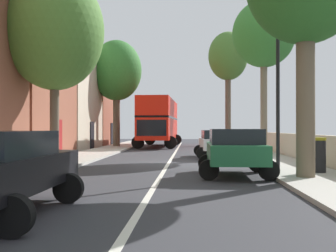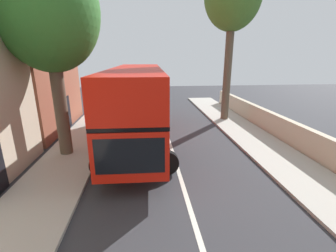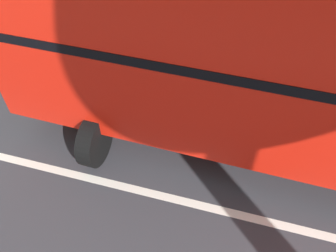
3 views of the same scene
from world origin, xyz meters
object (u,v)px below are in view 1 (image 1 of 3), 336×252
(double_decker_bus, at_px, (159,120))
(litter_bin_right, at_px, (318,155))
(parked_car_green_right_0, at_px, (235,149))
(street_tree_left_2, at_px, (117,71))
(street_tree_right_5, at_px, (228,58))
(parked_car_white_right_2, at_px, (218,142))
(street_tree_right_1, at_px, (264,35))
(street_tree_left_0, at_px, (55,31))
(lamppost_right, at_px, (278,70))

(double_decker_bus, bearing_deg, litter_bin_right, -72.04)
(double_decker_bus, relative_size, parked_car_green_right_0, 2.86)
(street_tree_left_2, xyz_separation_m, street_tree_right_5, (9.82, 5.52, 2.00))
(parked_car_green_right_0, height_order, street_tree_right_5, street_tree_right_5)
(double_decker_bus, bearing_deg, street_tree_right_5, 32.52)
(double_decker_bus, height_order, parked_car_green_right_0, double_decker_bus)
(parked_car_white_right_2, xyz_separation_m, street_tree_right_1, (2.73, 1.45, 6.10))
(parked_car_green_right_0, xyz_separation_m, parked_car_white_right_2, (0.00, 8.54, -0.03))
(street_tree_right_5, bearing_deg, street_tree_left_0, -114.21)
(double_decker_bus, bearing_deg, parked_car_white_right_2, -72.41)
(street_tree_left_0, relative_size, lamppost_right, 1.36)
(parked_car_white_right_2, distance_m, street_tree_right_1, 6.84)
(parked_car_white_right_2, xyz_separation_m, street_tree_right_5, (2.14, 17.30, 7.52))
(parked_car_white_right_2, bearing_deg, street_tree_left_0, -150.23)
(street_tree_right_5, bearing_deg, street_tree_right_1, -87.85)
(lamppost_right, bearing_deg, street_tree_left_0, 165.52)
(parked_car_green_right_0, bearing_deg, lamppost_right, 44.57)
(parked_car_green_right_0, bearing_deg, street_tree_right_5, 85.26)
(street_tree_left_2, bearing_deg, street_tree_left_0, -89.66)
(street_tree_right_5, bearing_deg, litter_bin_right, -88.52)
(street_tree_left_2, relative_size, lamppost_right, 1.41)
(parked_car_green_right_0, bearing_deg, street_tree_right_1, 74.69)
(parked_car_green_right_0, height_order, parked_car_white_right_2, parked_car_green_right_0)
(parked_car_green_right_0, relative_size, street_tree_right_5, 0.37)
(double_decker_bus, height_order, parked_car_white_right_2, double_decker_bus)
(street_tree_left_2, bearing_deg, litter_bin_right, -62.48)
(street_tree_left_2, relative_size, litter_bin_right, 7.52)
(parked_car_white_right_2, height_order, litter_bin_right, parked_car_white_right_2)
(double_decker_bus, bearing_deg, parked_car_green_right_0, -79.09)
(lamppost_right, bearing_deg, street_tree_right_5, 89.19)
(street_tree_left_0, bearing_deg, street_tree_right_5, 65.79)
(double_decker_bus, relative_size, lamppost_right, 1.81)
(street_tree_left_0, height_order, street_tree_right_1, street_tree_right_1)
(street_tree_right_1, distance_m, street_tree_right_5, 15.92)
(parked_car_green_right_0, bearing_deg, litter_bin_right, 4.13)
(street_tree_right_1, height_order, litter_bin_right, street_tree_right_1)
(street_tree_right_5, bearing_deg, lamppost_right, -90.81)
(parked_car_white_right_2, bearing_deg, litter_bin_right, -71.45)
(street_tree_left_2, distance_m, lamppost_right, 20.99)
(parked_car_green_right_0, bearing_deg, street_tree_left_2, 110.71)
(street_tree_left_2, bearing_deg, lamppost_right, -62.92)
(street_tree_left_0, relative_size, street_tree_right_1, 0.96)
(parked_car_white_right_2, bearing_deg, street_tree_right_1, 27.96)
(double_decker_bus, bearing_deg, street_tree_right_1, -59.58)
(street_tree_left_2, xyz_separation_m, litter_bin_right, (10.49, -20.12, -5.68))
(street_tree_left_2, xyz_separation_m, lamppost_right, (9.49, -18.55, -2.59))
(street_tree_left_0, xyz_separation_m, lamppost_right, (9.39, -2.42, -2.16))
(double_decker_bus, distance_m, parked_car_white_right_2, 13.98)
(parked_car_white_right_2, xyz_separation_m, street_tree_left_2, (-7.69, 11.78, 5.52))
(litter_bin_right, bearing_deg, street_tree_left_2, 117.52)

